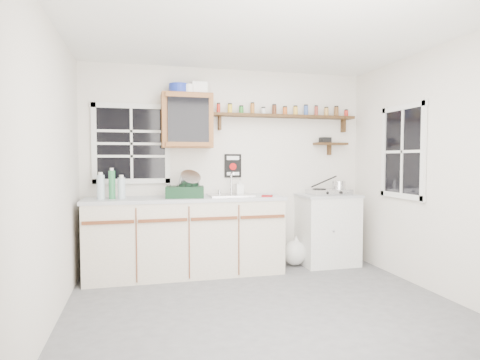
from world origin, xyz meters
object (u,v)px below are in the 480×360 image
at_px(spice_shelf, 285,115).
at_px(upper_cabinet, 187,121).
at_px(dish_rack, 186,189).
at_px(hotplate, 329,192).
at_px(right_cabinet, 327,229).
at_px(main_cabinet, 186,236).

bearing_deg(spice_shelf, upper_cabinet, -176.91).
xyz_separation_m(dish_rack, hotplate, (1.84, 0.06, -0.08)).
height_order(right_cabinet, hotplate, hotplate).
distance_m(right_cabinet, hotplate, 0.49).
bearing_deg(dish_rack, spice_shelf, 18.94).
height_order(upper_cabinet, spice_shelf, upper_cabinet).
xyz_separation_m(upper_cabinet, spice_shelf, (1.28, 0.07, 0.11)).
bearing_deg(right_cabinet, spice_shelf, 160.13).
bearing_deg(hotplate, main_cabinet, 176.46).
relative_size(main_cabinet, hotplate, 4.16).
distance_m(main_cabinet, hotplate, 1.91).
distance_m(main_cabinet, dish_rack, 0.57).
distance_m(main_cabinet, upper_cabinet, 1.37).
distance_m(right_cabinet, dish_rack, 1.92).
relative_size(main_cabinet, dish_rack, 4.91).
height_order(upper_cabinet, dish_rack, upper_cabinet).
relative_size(right_cabinet, upper_cabinet, 1.40).
distance_m(right_cabinet, spice_shelf, 1.58).
bearing_deg(main_cabinet, dish_rack, -88.68).
height_order(dish_rack, hotplate, dish_rack).
bearing_deg(dish_rack, upper_cabinet, 87.75).
relative_size(spice_shelf, dish_rack, 4.06).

